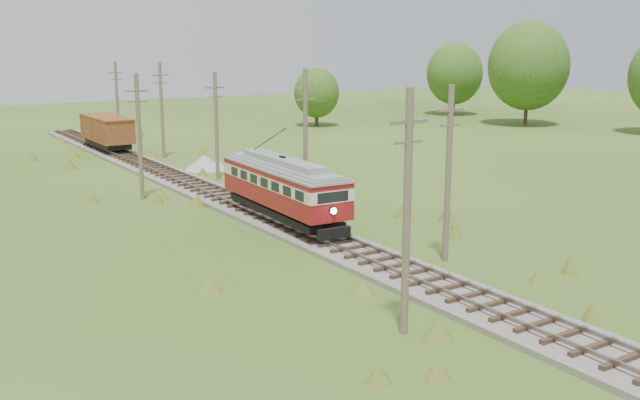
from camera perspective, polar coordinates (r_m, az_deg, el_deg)
railbed_main at (r=46.84m, az=-6.41°, el=-0.39°), size 3.60×96.00×0.57m
streetcar at (r=41.44m, az=-3.00°, el=1.27°), size 3.21×11.64×5.28m
gondola at (r=73.72m, az=-16.68°, el=5.37°), size 2.95×9.06×3.01m
gravel_pile at (r=61.58m, az=-9.05°, el=2.96°), size 3.50×3.72×1.27m
utility_pole_r_2 at (r=34.79m, az=10.23°, el=2.20°), size 1.60×0.30×8.60m
utility_pole_r_3 at (r=44.99m, az=-1.17°, el=4.91°), size 1.60×0.30×9.00m
utility_pole_r_4 at (r=56.37m, az=-8.30°, el=5.96°), size 1.60×0.30×8.40m
utility_pole_r_5 at (r=68.48m, az=-12.55°, el=7.11°), size 1.60×0.30×8.90m
utility_pole_r_6 at (r=80.72m, az=-15.91°, el=7.60°), size 1.60×0.30×8.70m
utility_pole_l_a at (r=25.47m, az=6.97°, el=-0.90°), size 1.60×0.30×9.00m
utility_pole_l_b at (r=49.94m, az=-14.26°, el=5.03°), size 1.60×0.30×8.60m
tree_right_4 at (r=98.63m, az=16.35°, el=10.25°), size 10.50×10.50×13.53m
tree_right_5 at (r=111.25m, az=10.72°, el=9.90°), size 8.40×8.40×10.82m
tree_mid_b at (r=93.79m, az=-0.27°, el=8.57°), size 5.88×5.88×7.57m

